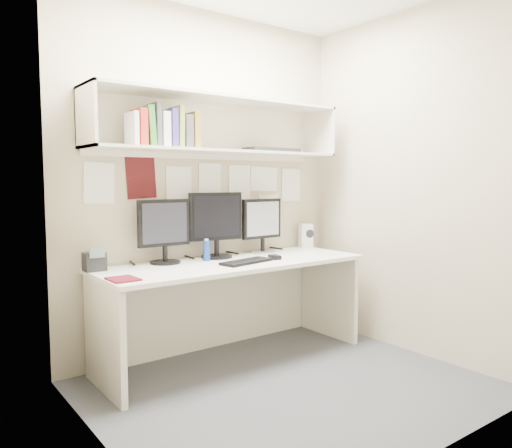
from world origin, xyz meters
TOP-DOWN VIEW (x-y plane):
  - floor at (0.00, 0.00)m, footprint 2.40×2.00m
  - wall_back at (0.00, 1.00)m, footprint 2.40×0.02m
  - wall_front at (0.00, -1.00)m, footprint 2.40×0.02m
  - wall_left at (-1.20, 0.00)m, footprint 0.02×2.00m
  - wall_right at (1.20, 0.00)m, footprint 0.02×2.00m
  - desk at (0.00, 0.65)m, footprint 2.00×0.70m
  - overhead_hutch at (0.00, 0.86)m, footprint 2.00×0.38m
  - pinned_papers at (0.00, 0.99)m, footprint 1.92×0.01m
  - monitor_left at (-0.44, 0.87)m, footprint 0.39×0.21m
  - monitor_center at (-0.01, 0.87)m, footprint 0.43×0.23m
  - monitor_right at (0.43, 0.87)m, footprint 0.38×0.21m
  - keyboard at (0.03, 0.53)m, footprint 0.43×0.22m
  - mouse at (0.30, 0.54)m, footprint 0.08×0.11m
  - speaker at (0.94, 0.90)m, footprint 0.13×0.14m
  - blue_bottle at (-0.14, 0.78)m, footprint 0.05×0.05m
  - maroon_notebook at (-0.91, 0.47)m, footprint 0.16×0.20m
  - desk_phone at (-0.94, 0.87)m, footprint 0.13×0.12m
  - book_stack at (-0.48, 0.76)m, footprint 0.48×0.18m
  - hutch_tray at (0.46, 0.78)m, footprint 0.46×0.18m

SIDE VIEW (x-z plane):
  - floor at x=0.00m, z-range -0.01..0.01m
  - desk at x=0.00m, z-range 0.00..0.73m
  - maroon_notebook at x=-0.91m, z-range 0.73..0.74m
  - keyboard at x=0.03m, z-range 0.73..0.75m
  - mouse at x=0.30m, z-range 0.73..0.76m
  - desk_phone at x=-0.94m, z-range 0.71..0.87m
  - blue_bottle at x=-0.14m, z-range 0.73..0.89m
  - speaker at x=0.94m, z-range 0.73..0.94m
  - monitor_right at x=0.43m, z-range 0.75..1.19m
  - monitor_left at x=-0.44m, z-range 0.75..1.21m
  - monitor_center at x=-0.01m, z-range 0.75..1.25m
  - pinned_papers at x=0.00m, z-range 1.01..1.49m
  - wall_back at x=0.00m, z-range 0.00..2.60m
  - wall_front at x=0.00m, z-range 0.00..2.60m
  - wall_left at x=-1.20m, z-range 0.00..2.60m
  - wall_right at x=1.20m, z-range 0.00..2.60m
  - hutch_tray at x=0.46m, z-range 1.54..1.57m
  - book_stack at x=-0.48m, z-range 1.52..1.81m
  - overhead_hutch at x=0.00m, z-range 1.52..1.92m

